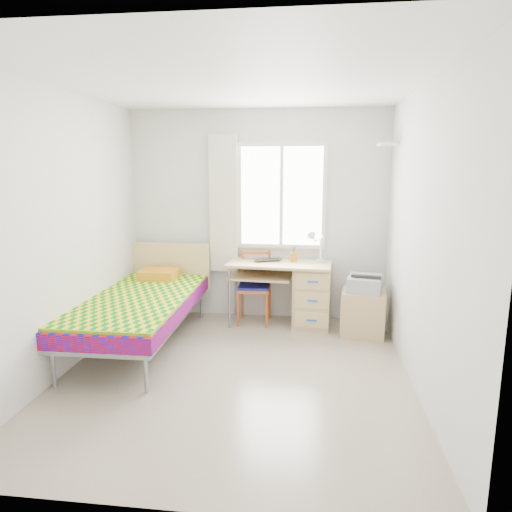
{
  "coord_description": "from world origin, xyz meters",
  "views": [
    {
      "loc": [
        0.67,
        -3.92,
        1.91
      ],
      "look_at": [
        0.13,
        0.55,
        1.02
      ],
      "focal_mm": 32.0,
      "sensor_mm": 36.0,
      "label": 1
    }
  ],
  "objects_px": {
    "printer": "(365,283)",
    "bed": "(142,303)",
    "chair": "(255,282)",
    "desk": "(306,292)",
    "cabinet": "(363,313)"
  },
  "relations": [
    {
      "from": "printer",
      "to": "bed",
      "type": "bearing_deg",
      "value": -155.33
    },
    {
      "from": "chair",
      "to": "printer",
      "type": "relative_size",
      "value": 1.87
    },
    {
      "from": "bed",
      "to": "desk",
      "type": "distance_m",
      "value": 1.94
    },
    {
      "from": "desk",
      "to": "printer",
      "type": "bearing_deg",
      "value": -17.2
    },
    {
      "from": "chair",
      "to": "desk",
      "type": "bearing_deg",
      "value": -7.91
    },
    {
      "from": "desk",
      "to": "printer",
      "type": "xyz_separation_m",
      "value": [
        0.66,
        -0.26,
        0.19
      ]
    },
    {
      "from": "chair",
      "to": "cabinet",
      "type": "xyz_separation_m",
      "value": [
        1.28,
        -0.33,
        -0.24
      ]
    },
    {
      "from": "bed",
      "to": "desk",
      "type": "xyz_separation_m",
      "value": [
        1.75,
        0.83,
        -0.04
      ]
    },
    {
      "from": "bed",
      "to": "cabinet",
      "type": "relative_size",
      "value": 4.19
    },
    {
      "from": "chair",
      "to": "bed",
      "type": "bearing_deg",
      "value": -144.28
    },
    {
      "from": "desk",
      "to": "cabinet",
      "type": "relative_size",
      "value": 2.41
    },
    {
      "from": "bed",
      "to": "chair",
      "type": "bearing_deg",
      "value": 37.96
    },
    {
      "from": "bed",
      "to": "cabinet",
      "type": "distance_m",
      "value": 2.48
    },
    {
      "from": "desk",
      "to": "chair",
      "type": "xyz_separation_m",
      "value": [
        -0.63,
        0.06,
        0.09
      ]
    },
    {
      "from": "cabinet",
      "to": "desk",
      "type": "bearing_deg",
      "value": 163.91
    }
  ]
}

